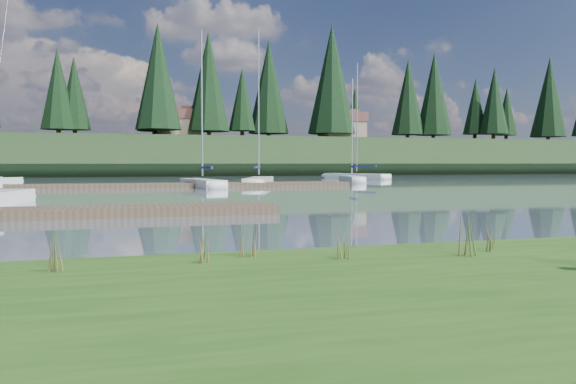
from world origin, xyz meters
name	(u,v)px	position (x,y,z in m)	size (l,w,h in m)	color
ground	(142,188)	(0.00, 30.00, 0.00)	(200.00, 200.00, 0.00)	slate
bank	(248,367)	(0.00, -6.00, 0.17)	(60.00, 9.00, 0.35)	#2C5419
ridge	(135,157)	(0.00, 73.00, 2.50)	(200.00, 20.00, 5.00)	#1E3319
dock_near	(26,213)	(-4.00, 9.00, 0.15)	(16.00, 2.00, 0.30)	#4C3D2C
dock_far	(171,185)	(2.00, 30.00, 0.15)	(26.00, 2.20, 0.30)	#4C3D2C
sailboat_bg_2	(200,182)	(4.02, 30.26, 0.33)	(2.69, 7.48, 11.10)	white
sailboat_bg_3	(260,180)	(9.24, 33.73, 0.32)	(4.32, 8.44, 12.25)	white
sailboat_bg_4	(350,179)	(18.05, 36.17, 0.33)	(2.13, 6.18, 9.16)	white
sailboat_bg_5	(351,176)	(22.41, 46.68, 0.32)	(5.68, 8.60, 12.52)	white
weed_0	(203,245)	(0.13, -2.34, 0.59)	(0.17, 0.14, 0.58)	#475B23
weed_1	(249,240)	(0.83, -2.08, 0.60)	(0.17, 0.14, 0.59)	#475B23
weed_2	(468,234)	(3.98, -2.88, 0.68)	(0.17, 0.14, 0.78)	#475B23
weed_3	(55,252)	(-1.79, -2.48, 0.60)	(0.17, 0.14, 0.59)	#475B23
weed_4	(342,246)	(2.10, -2.60, 0.54)	(0.17, 0.14, 0.46)	#475B23
weed_5	(493,238)	(4.64, -2.60, 0.56)	(0.17, 0.14, 0.50)	#475B23
mud_lip	(189,273)	(0.00, -1.60, 0.07)	(60.00, 0.50, 0.14)	#33281C
conifer_3	(58,89)	(-10.00, 72.00, 11.74)	(4.84, 4.84, 12.25)	#382619
conifer_4	(158,76)	(3.00, 66.00, 13.09)	(6.16, 6.16, 15.10)	#382619
conifer_5	(242,100)	(15.00, 70.00, 10.83)	(3.96, 3.96, 10.35)	#382619
conifer_6	(332,79)	(28.00, 68.00, 13.99)	(7.04, 7.04, 17.00)	#382619
conifer_7	(408,97)	(42.00, 71.00, 12.19)	(5.28, 5.28, 13.20)	#382619
conifer_8	(494,101)	(55.00, 67.00, 11.51)	(4.62, 4.62, 11.77)	#382619
conifer_9	(549,97)	(68.00, 70.00, 12.87)	(5.94, 5.94, 14.62)	#382619
house_1	(179,123)	(6.00, 71.00, 7.31)	(6.30, 5.30, 4.65)	gray
house_2	(342,126)	(30.00, 69.00, 7.31)	(6.30, 5.30, 4.65)	gray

